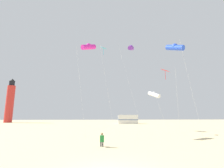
{
  "coord_description": "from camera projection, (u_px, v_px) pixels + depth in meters",
  "views": [
    {
      "loc": [
        -0.48,
        -7.63,
        2.56
      ],
      "look_at": [
        0.97,
        11.55,
        6.18
      ],
      "focal_mm": 27.02,
      "sensor_mm": 36.0,
      "label": 1
    }
  ],
  "objects": [
    {
      "name": "lighthouse_distant",
      "position": [
        10.0,
        102.0,
        64.35
      ],
      "size": [
        2.8,
        2.8,
        16.8
      ],
      "color": "red",
      "rests_on": "ground"
    },
    {
      "name": "kite_flyer_standing",
      "position": [
        102.0,
        139.0,
        14.06
      ],
      "size": [
        0.34,
        0.51,
        1.16
      ],
      "rotation": [
        0.0,
        0.0,
        3.15
      ],
      "color": "#238438",
      "rests_on": "ground"
    },
    {
      "name": "rv_van_white",
      "position": [
        128.0,
        119.0,
        55.29
      ],
      "size": [
        6.62,
        2.89,
        2.8
      ],
      "rotation": [
        0.0,
        0.0,
        -0.09
      ],
      "color": "white",
      "rests_on": "ground"
    },
    {
      "name": "kite_diamond_scarlet",
      "position": [
        166.0,
        73.0,
        21.65
      ],
      "size": [
        2.28,
        2.28,
        8.51
      ],
      "color": "silver",
      "rests_on": "ground"
    },
    {
      "name": "kite_diamond_cyan",
      "position": [
        104.0,
        52.0,
        27.96
      ],
      "size": [
        2.42,
        2.36,
        13.93
      ],
      "color": "silver",
      "rests_on": "ground"
    },
    {
      "name": "kite_tube_white",
      "position": [
        154.0,
        94.0,
        30.23
      ],
      "size": [
        2.88,
        3.21,
        7.01
      ],
      "color": "silver",
      "rests_on": "ground"
    },
    {
      "name": "kite_tube_magenta",
      "position": [
        89.0,
        47.0,
        23.86
      ],
      "size": [
        2.84,
        2.88,
        12.87
      ],
      "color": "silver",
      "rests_on": "ground"
    },
    {
      "name": "kite_tube_violet",
      "position": [
        131.0,
        48.0,
        28.77
      ],
      "size": [
        3.28,
        3.54,
        14.65
      ],
      "color": "silver",
      "rests_on": "ground"
    },
    {
      "name": "kite_tube_blue",
      "position": [
        175.0,
        47.0,
        21.54
      ],
      "size": [
        3.27,
        3.55,
        11.87
      ],
      "color": "silver",
      "rests_on": "ground"
    }
  ]
}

